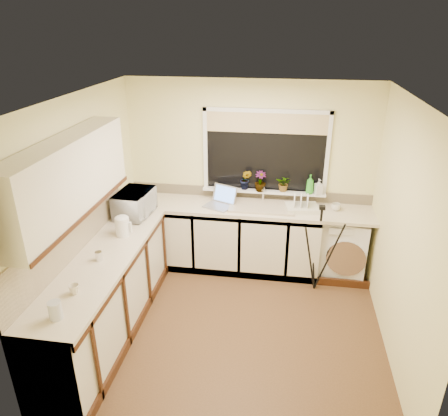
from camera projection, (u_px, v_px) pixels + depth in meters
floor at (233, 323)px, 4.70m from camera, size 3.20×3.20×0.00m
ceiling at (236, 99)px, 3.70m from camera, size 3.20×3.20×0.00m
wall_back at (249, 175)px, 5.55m from camera, size 3.20×0.00×3.20m
wall_front at (205, 322)px, 2.85m from camera, size 3.20×0.00×3.20m
wall_left at (83, 214)px, 4.42m from camera, size 0.00×3.00×3.00m
wall_right at (402, 236)px, 3.98m from camera, size 0.00×3.00×3.00m
base_cabinet_back at (221, 237)px, 5.65m from camera, size 2.55×0.60×0.86m
base_cabinet_left at (107, 296)px, 4.43m from camera, size 0.54×2.40×0.86m
worktop_back at (246, 208)px, 5.42m from camera, size 3.20×0.60×0.04m
worktop_left at (102, 259)px, 4.25m from camera, size 0.60×2.40×0.04m
upper_cabinet at (68, 178)px, 3.76m from camera, size 0.28×1.90×0.70m
splashback_left at (72, 236)px, 4.19m from camera, size 0.02×2.40×0.45m
splashback_back at (249, 193)px, 5.65m from camera, size 3.20×0.02×0.14m
window_glass at (265, 152)px, 5.38m from camera, size 1.50×0.02×1.00m
window_blind at (266, 123)px, 5.20m from camera, size 1.50×0.02×0.25m
windowsill at (264, 191)px, 5.54m from camera, size 1.60×0.14×0.03m
sink at (262, 206)px, 5.38m from camera, size 0.82×0.46×0.03m
faucet at (263, 193)px, 5.50m from camera, size 0.03×0.03×0.24m
washing_machine at (344, 246)px, 5.48m from camera, size 0.66×0.64×0.82m
laptop at (221, 201)px, 5.42m from camera, size 0.44×0.43×0.24m
kettle at (122, 227)px, 4.65m from camera, size 0.16×0.16×0.21m
dish_rack at (302, 208)px, 5.29m from camera, size 0.45×0.36×0.06m
tripod at (318, 249)px, 5.08m from camera, size 0.64×0.64×1.13m
glass_jug at (55, 310)px, 3.35m from camera, size 0.11×0.11×0.16m
steel_jar at (99, 256)px, 4.18m from camera, size 0.07×0.07×0.10m
microwave at (135, 203)px, 5.12m from camera, size 0.41×0.57×0.30m
plant_b at (246, 180)px, 5.50m from camera, size 0.17×0.14×0.27m
plant_c at (260, 181)px, 5.45m from camera, size 0.18×0.18×0.26m
plant_d at (284, 183)px, 5.45m from camera, size 0.23×0.22×0.21m
soap_bottle_green at (310, 184)px, 5.37m from camera, size 0.12×0.12×0.25m
soap_bottle_clear at (319, 187)px, 5.37m from camera, size 0.12×0.12×0.20m
cup_back at (336, 207)px, 5.28m from camera, size 0.13×0.13×0.09m
cup_left at (74, 289)px, 3.67m from camera, size 0.10×0.10×0.09m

